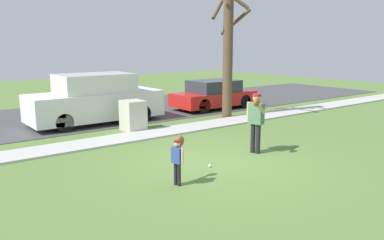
{
  "coord_description": "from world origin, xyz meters",
  "views": [
    {
      "loc": [
        -6.42,
        -7.36,
        2.98
      ],
      "look_at": [
        -0.27,
        0.75,
        1.0
      ],
      "focal_mm": 36.35,
      "sensor_mm": 36.0,
      "label": 1
    }
  ],
  "objects_px": {
    "person_adult": "(256,117)",
    "person_child": "(178,154)",
    "utility_cabinet": "(133,116)",
    "parked_hatchback_red": "(214,95)",
    "street_tree_near": "(228,40)",
    "parked_van_white": "(95,100)",
    "baseball": "(210,166)"
  },
  "relations": [
    {
      "from": "person_adult",
      "to": "person_child",
      "type": "xyz_separation_m",
      "value": [
        -3.1,
        -0.69,
        -0.36
      ]
    },
    {
      "from": "utility_cabinet",
      "to": "parked_hatchback_red",
      "type": "xyz_separation_m",
      "value": [
        5.32,
        1.89,
        0.13
      ]
    },
    {
      "from": "street_tree_near",
      "to": "parked_hatchback_red",
      "type": "height_order",
      "value": "street_tree_near"
    },
    {
      "from": "person_child",
      "to": "parked_hatchback_red",
      "type": "distance_m",
      "value": 10.17
    },
    {
      "from": "street_tree_near",
      "to": "parked_van_white",
      "type": "distance_m",
      "value": 5.75
    },
    {
      "from": "person_child",
      "to": "baseball",
      "type": "height_order",
      "value": "person_child"
    },
    {
      "from": "parked_van_white",
      "to": "parked_hatchback_red",
      "type": "bearing_deg",
      "value": 178.65
    },
    {
      "from": "baseball",
      "to": "parked_hatchback_red",
      "type": "xyz_separation_m",
      "value": [
        5.86,
        6.76,
        0.62
      ]
    },
    {
      "from": "baseball",
      "to": "street_tree_near",
      "type": "distance_m",
      "value": 7.48
    },
    {
      "from": "street_tree_near",
      "to": "parked_hatchback_red",
      "type": "bearing_deg",
      "value": 63.93
    },
    {
      "from": "person_child",
      "to": "utility_cabinet",
      "type": "height_order",
      "value": "utility_cabinet"
    },
    {
      "from": "person_adult",
      "to": "parked_van_white",
      "type": "bearing_deg",
      "value": -88.77
    },
    {
      "from": "baseball",
      "to": "utility_cabinet",
      "type": "relative_size",
      "value": 0.07
    },
    {
      "from": "person_adult",
      "to": "street_tree_near",
      "type": "distance_m",
      "value": 5.87
    },
    {
      "from": "street_tree_near",
      "to": "parked_hatchback_red",
      "type": "distance_m",
      "value": 3.35
    },
    {
      "from": "person_child",
      "to": "parked_hatchback_red",
      "type": "height_order",
      "value": "parked_hatchback_red"
    },
    {
      "from": "utility_cabinet",
      "to": "parked_van_white",
      "type": "relative_size",
      "value": 0.21
    },
    {
      "from": "street_tree_near",
      "to": "baseball",
      "type": "bearing_deg",
      "value": -135.81
    },
    {
      "from": "person_adult",
      "to": "baseball",
      "type": "bearing_deg",
      "value": -6.98
    },
    {
      "from": "baseball",
      "to": "utility_cabinet",
      "type": "height_order",
      "value": "utility_cabinet"
    },
    {
      "from": "parked_hatchback_red",
      "to": "person_adult",
      "type": "bearing_deg",
      "value": 58.22
    },
    {
      "from": "person_child",
      "to": "parked_van_white",
      "type": "height_order",
      "value": "parked_van_white"
    },
    {
      "from": "utility_cabinet",
      "to": "parked_van_white",
      "type": "height_order",
      "value": "parked_van_white"
    },
    {
      "from": "person_adult",
      "to": "utility_cabinet",
      "type": "height_order",
      "value": "person_adult"
    },
    {
      "from": "person_child",
      "to": "parked_hatchback_red",
      "type": "bearing_deg",
      "value": 31.8
    },
    {
      "from": "person_adult",
      "to": "utility_cabinet",
      "type": "bearing_deg",
      "value": -88.39
    },
    {
      "from": "utility_cabinet",
      "to": "street_tree_near",
      "type": "bearing_deg",
      "value": -1.61
    },
    {
      "from": "person_adult",
      "to": "person_child",
      "type": "distance_m",
      "value": 3.19
    },
    {
      "from": "person_adult",
      "to": "street_tree_near",
      "type": "height_order",
      "value": "street_tree_near"
    },
    {
      "from": "utility_cabinet",
      "to": "parked_hatchback_red",
      "type": "bearing_deg",
      "value": 19.58
    },
    {
      "from": "street_tree_near",
      "to": "parked_van_white",
      "type": "bearing_deg",
      "value": 156.03
    },
    {
      "from": "person_adult",
      "to": "baseball",
      "type": "distance_m",
      "value": 2.08
    }
  ]
}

